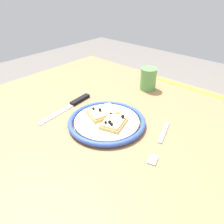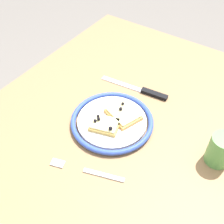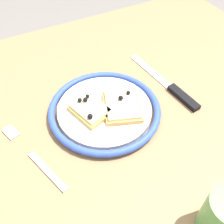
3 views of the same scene
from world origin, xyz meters
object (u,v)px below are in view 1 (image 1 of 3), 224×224
object	(u,v)px
pizza_slice_near	(114,122)
pizza_slice_far	(103,112)
knife	(74,103)
measuring_tape	(188,88)
plate	(107,122)
fork	(160,141)
dining_table	(119,141)
cup	(148,79)

from	to	relation	value
pizza_slice_near	pizza_slice_far	size ratio (longest dim) A/B	0.83
knife	measuring_tape	xyz separation A→B (m)	(-0.25, -0.42, -0.00)
pizza_slice_near	pizza_slice_far	distance (m)	0.07
plate	knife	xyz separation A→B (m)	(0.18, -0.01, -0.01)
knife	fork	bearing A→B (deg)	-176.26
dining_table	pizza_slice_near	xyz separation A→B (m)	(-0.01, 0.04, 0.10)
pizza_slice_near	fork	bearing A→B (deg)	-164.21
dining_table	pizza_slice_near	size ratio (longest dim) A/B	11.94
pizza_slice_near	plate	bearing A→B (deg)	-6.70
knife	fork	world-z (taller)	knife
pizza_slice_far	measuring_tape	world-z (taller)	pizza_slice_far
pizza_slice_far	knife	bearing A→B (deg)	1.75
plate	knife	bearing A→B (deg)	-4.28
knife	pizza_slice_far	bearing A→B (deg)	-178.25
pizza_slice_far	fork	distance (m)	0.21
dining_table	knife	world-z (taller)	knife
plate	measuring_tape	size ratio (longest dim) A/B	0.81
pizza_slice_far	knife	size ratio (longest dim) A/B	0.49
pizza_slice_near	cup	distance (m)	0.32
pizza_slice_near	measuring_tape	size ratio (longest dim) A/B	0.32
dining_table	cup	world-z (taller)	cup
plate	fork	xyz separation A→B (m)	(-0.17, -0.04, -0.01)
plate	pizza_slice_far	world-z (taller)	pizza_slice_far
fork	cup	distance (m)	0.35
pizza_slice_near	measuring_tape	bearing A→B (deg)	-95.77
measuring_tape	pizza_slice_far	bearing A→B (deg)	74.76
measuring_tape	pizza_slice_near	bearing A→B (deg)	83.93
fork	cup	world-z (taller)	cup
knife	cup	distance (m)	0.32
knife	pizza_slice_near	bearing A→B (deg)	175.34
knife	cup	bearing A→B (deg)	-113.97
fork	cup	size ratio (longest dim) A/B	2.18
knife	measuring_tape	world-z (taller)	knife
pizza_slice_near	fork	distance (m)	0.15
pizza_slice_far	measuring_tape	size ratio (longest dim) A/B	0.38
pizza_slice_far	measuring_tape	xyz separation A→B (m)	(-0.11, -0.41, -0.02)
pizza_slice_near	knife	distance (m)	0.21
plate	cup	world-z (taller)	cup
dining_table	fork	size ratio (longest dim) A/B	5.88
pizza_slice_near	measuring_tape	distance (m)	0.44
dining_table	pizza_slice_near	bearing A→B (deg)	101.94
dining_table	cup	size ratio (longest dim) A/B	12.84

